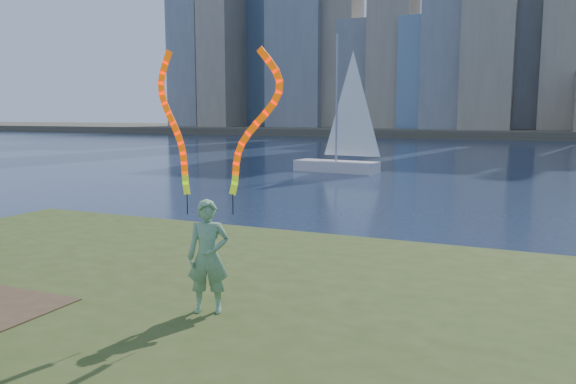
% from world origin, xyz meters
% --- Properties ---
extents(ground, '(320.00, 320.00, 0.00)m').
position_xyz_m(ground, '(0.00, 0.00, 0.00)').
color(ground, '#1A2842').
rests_on(ground, ground).
extents(grassy_knoll, '(20.00, 18.00, 0.80)m').
position_xyz_m(grassy_knoll, '(0.00, -2.30, 0.34)').
color(grassy_knoll, '#39491A').
rests_on(grassy_knoll, ground).
extents(far_shore, '(320.00, 40.00, 1.20)m').
position_xyz_m(far_shore, '(0.00, 95.00, 0.60)').
color(far_shore, '#474334').
rests_on(far_shore, ground).
extents(woman_with_ribbons, '(1.90, 0.81, 4.01)m').
position_xyz_m(woman_with_ribbons, '(1.45, -1.32, 2.21)').
color(woman_with_ribbons, '#146522').
rests_on(woman_with_ribbons, grassy_knoll).
extents(sailboat, '(5.66, 2.40, 8.50)m').
position_xyz_m(sailboat, '(-5.57, 25.25, 1.46)').
color(sailboat, silver).
rests_on(sailboat, ground).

